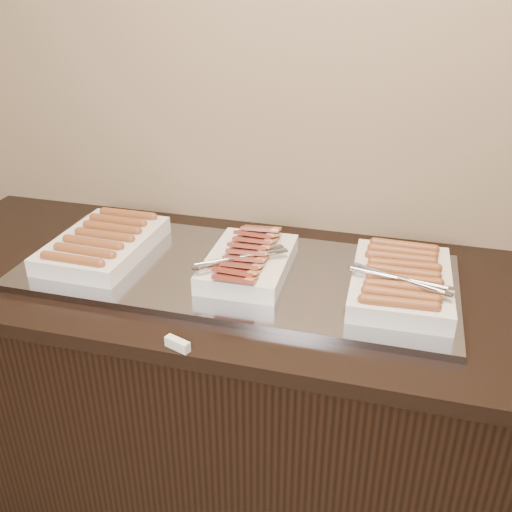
{
  "coord_description": "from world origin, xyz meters",
  "views": [
    {
      "loc": [
        0.4,
        0.8,
        1.68
      ],
      "look_at": [
        0.04,
        2.13,
        0.97
      ],
      "focal_mm": 40.0,
      "sensor_mm": 36.0,
      "label": 1
    }
  ],
  "objects_px": {
    "warming_tray": "(235,273)",
    "dish_left": "(104,243)",
    "dish_right": "(401,281)",
    "counter": "(244,401)",
    "dish_center": "(248,261)"
  },
  "relations": [
    {
      "from": "dish_left",
      "to": "dish_center",
      "type": "height_order",
      "value": "dish_center"
    },
    {
      "from": "dish_left",
      "to": "dish_center",
      "type": "xyz_separation_m",
      "value": [
        0.44,
        -0.0,
        0.01
      ]
    },
    {
      "from": "dish_right",
      "to": "counter",
      "type": "bearing_deg",
      "value": 178.15
    },
    {
      "from": "counter",
      "to": "dish_right",
      "type": "height_order",
      "value": "dish_right"
    },
    {
      "from": "dish_left",
      "to": "counter",
      "type": "bearing_deg",
      "value": 0.99
    },
    {
      "from": "dish_left",
      "to": "dish_right",
      "type": "bearing_deg",
      "value": 0.75
    },
    {
      "from": "warming_tray",
      "to": "dish_left",
      "type": "xyz_separation_m",
      "value": [
        -0.4,
        0.0,
        0.04
      ]
    },
    {
      "from": "counter",
      "to": "dish_center",
      "type": "bearing_deg",
      "value": -14.21
    },
    {
      "from": "warming_tray",
      "to": "counter",
      "type": "bearing_deg",
      "value": 0.0
    },
    {
      "from": "dish_left",
      "to": "dish_center",
      "type": "bearing_deg",
      "value": 0.39
    },
    {
      "from": "warming_tray",
      "to": "dish_left",
      "type": "bearing_deg",
      "value": 180.0
    },
    {
      "from": "warming_tray",
      "to": "dish_left",
      "type": "height_order",
      "value": "dish_left"
    },
    {
      "from": "counter",
      "to": "dish_left",
      "type": "relative_size",
      "value": 5.34
    },
    {
      "from": "warming_tray",
      "to": "dish_center",
      "type": "xyz_separation_m",
      "value": [
        0.04,
        -0.0,
        0.05
      ]
    },
    {
      "from": "dish_left",
      "to": "dish_right",
      "type": "xyz_separation_m",
      "value": [
        0.85,
        -0.0,
        0.0
      ]
    }
  ]
}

